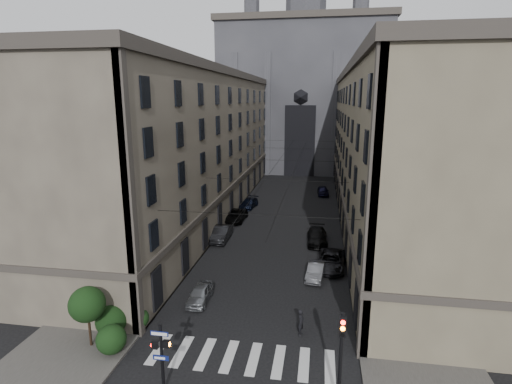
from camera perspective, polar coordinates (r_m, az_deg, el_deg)
The scene contains 19 objects.
sidewalk_left at distance 55.85m, azimuth -6.40°, elevation -2.63°, with size 7.00×80.00×0.15m, color #383533.
sidewalk_right at distance 54.21m, azimuth 15.55°, elevation -3.53°, with size 7.00×80.00×0.15m, color #383533.
zebra_crossing at distance 26.02m, azimuth -2.09°, elevation -22.54°, with size 11.00×3.20×0.01m, color beige.
building_left at distance 54.96m, azimuth -9.62°, elevation 6.87°, with size 13.60×60.60×18.85m.
building_right at distance 52.82m, azimuth 19.35°, elevation 6.07°, with size 13.60×60.60×18.85m.
gothic_tower at distance 90.79m, azimuth 6.84°, elevation 14.71°, with size 35.00×23.00×58.00m.
pedestrian_signal_left at distance 22.84m, azimuth -13.36°, elevation -21.51°, with size 1.02×0.38×4.00m.
traffic_light_right at distance 21.29m, azimuth 12.07°, elevation -21.12°, with size 0.34×0.50×5.20m.
shrub_cluster at distance 27.87m, azimuth -20.78°, elevation -16.47°, with size 3.90×4.40×3.90m.
tram_wires at distance 52.11m, azimuth 4.51°, elevation 4.35°, with size 14.00×60.00×0.43m.
car_left_near at distance 31.81m, azimuth -8.01°, elevation -14.19°, with size 1.50×3.73×1.27m, color gray.
car_left_midnear at distance 44.16m, azimuth -4.97°, elevation -5.94°, with size 1.65×4.74×1.56m, color black.
car_left_midfar at distance 50.82m, azimuth -2.98°, elevation -3.40°, with size 2.41×5.22×1.45m, color black.
car_left_far at distance 56.99m, azimuth -1.03°, elevation -1.62°, with size 1.84×4.52×1.31m, color black.
car_right_near at distance 35.60m, azimuth 8.53°, elevation -11.10°, with size 1.37×3.91×1.29m, color slate.
car_right_midnear at distance 37.69m, azimuth 10.68°, elevation -9.62°, with size 2.45×5.32×1.48m, color black.
car_right_midfar at distance 43.66m, azimuth 8.73°, elevation -6.32°, with size 2.09×5.14×1.49m, color black.
car_right_far at distance 65.16m, azimuth 9.55°, elevation 0.15°, with size 1.71×4.26×1.45m, color black.
pedestrian at distance 27.68m, azimuth 6.44°, elevation -18.01°, with size 0.65×0.43×1.79m, color black.
Camera 1 is at (4.28, -15.69, 15.18)m, focal length 28.00 mm.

